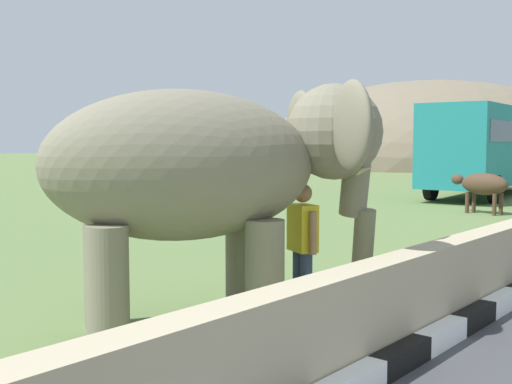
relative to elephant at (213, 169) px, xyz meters
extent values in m
cube|color=black|center=(0.18, -2.30, -1.75)|extent=(0.90, 0.20, 0.24)
cube|color=white|center=(1.08, -2.30, -1.75)|extent=(0.90, 0.20, 0.24)
cube|color=black|center=(1.98, -2.30, -1.75)|extent=(0.90, 0.20, 0.24)
cube|color=white|center=(2.88, -2.30, -1.75)|extent=(0.90, 0.20, 0.24)
cube|color=tan|center=(0.28, -2.00, -1.37)|extent=(28.00, 0.36, 1.00)
cylinder|color=#76715D|center=(0.65, 0.11, -1.21)|extent=(0.44, 0.44, 1.31)
cylinder|color=#76715D|center=(0.16, -0.64, -1.21)|extent=(0.44, 0.44, 1.31)
cylinder|color=#76715D|center=(-0.77, 1.04, -1.21)|extent=(0.44, 0.44, 1.31)
cylinder|color=#76715D|center=(-1.26, 0.28, -1.21)|extent=(0.44, 0.44, 1.31)
ellipsoid|color=#76715D|center=(-0.31, 0.20, 0.04)|extent=(3.47, 3.03, 1.70)
sphere|color=#76715D|center=(1.26, -0.82, 0.43)|extent=(1.16, 1.16, 1.16)
ellipsoid|color=#D84C8C|center=(1.50, -0.98, 0.58)|extent=(0.65, 0.73, 0.44)
ellipsoid|color=#76715D|center=(1.56, -0.09, 0.48)|extent=(0.69, 0.89, 1.00)
ellipsoid|color=#76715D|center=(0.71, -1.39, 0.48)|extent=(0.69, 0.89, 1.00)
cylinder|color=#76715D|center=(1.50, -0.98, -0.12)|extent=(0.56, 0.61, 1.00)
cylinder|color=#76715D|center=(1.60, -1.04, -0.92)|extent=(0.41, 0.44, 0.83)
cone|color=beige|center=(1.61, -0.71, -0.02)|extent=(0.43, 0.55, 0.22)
cone|color=beige|center=(1.30, -1.18, -0.02)|extent=(0.43, 0.55, 0.22)
cylinder|color=navy|center=(1.15, -0.38, -1.46)|extent=(0.15, 0.15, 0.82)
cylinder|color=navy|center=(1.06, -0.56, -1.46)|extent=(0.15, 0.15, 0.82)
cube|color=yellow|center=(1.10, -0.47, -0.76)|extent=(0.39, 0.46, 0.58)
cylinder|color=#9E7251|center=(1.22, -0.23, -0.78)|extent=(0.15, 0.18, 0.53)
cylinder|color=#9E7251|center=(0.99, -0.70, -0.78)|extent=(0.12, 0.12, 0.52)
sphere|color=#9E7251|center=(1.10, -0.47, -0.33)|extent=(0.23, 0.23, 0.23)
cube|color=teal|center=(19.87, 4.27, 0.13)|extent=(9.21, 3.33, 3.00)
cube|color=#3F5160|center=(19.87, 4.27, 0.67)|extent=(8.50, 3.30, 0.76)
cylinder|color=black|center=(22.64, 5.69, -1.37)|extent=(1.02, 0.39, 1.00)
cylinder|color=black|center=(16.89, 5.15, -1.37)|extent=(1.02, 0.39, 1.00)
cylinder|color=black|center=(17.10, 2.86, -1.37)|extent=(1.02, 0.39, 1.00)
cube|color=#B21E1E|center=(31.01, 7.34, 0.13)|extent=(8.54, 2.91, 3.00)
cube|color=#3F5160|center=(31.01, 7.34, 0.67)|extent=(7.87, 2.92, 0.76)
cylinder|color=black|center=(33.76, 8.35, -1.37)|extent=(1.01, 0.35, 1.00)
cylinder|color=black|center=(28.37, 8.62, -1.37)|extent=(1.01, 0.35, 1.00)
cylinder|color=black|center=(28.26, 6.32, -1.37)|extent=(1.01, 0.35, 1.00)
cylinder|color=#473323|center=(13.57, 2.43, -1.54)|extent=(0.12, 0.12, 0.65)
cylinder|color=#473323|center=(13.92, 2.36, -1.54)|extent=(0.12, 0.12, 0.65)
cylinder|color=#473323|center=(13.40, 1.55, -1.54)|extent=(0.12, 0.12, 0.65)
cylinder|color=#473323|center=(13.76, 1.48, -1.54)|extent=(0.12, 0.12, 0.65)
ellipsoid|color=#473323|center=(13.66, 1.96, -0.97)|extent=(0.87, 1.59, 0.66)
ellipsoid|color=#473323|center=(13.84, 2.87, -0.87)|extent=(0.33, 0.44, 0.32)
ellipsoid|color=#726751|center=(53.28, 21.63, -1.87)|extent=(39.67, 31.74, 15.92)
camera|label=1|loc=(-5.17, -5.04, 0.31)|focal=44.33mm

